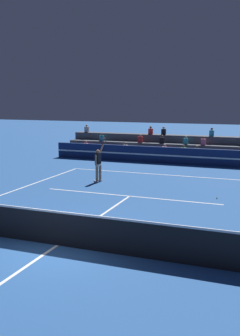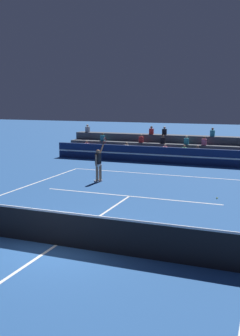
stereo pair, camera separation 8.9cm
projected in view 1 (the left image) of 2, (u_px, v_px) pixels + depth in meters
The scene contains 7 objects.
ground_plane at pixel (57, 245), 11.71m from camera, with size 120.00×120.00×0.00m, color #285699.
court_lines at pixel (57, 245), 11.71m from camera, with size 11.10×23.90×0.01m.
tennis_net at pixel (57, 228), 11.61m from camera, with size 12.00×0.10×1.10m.
sponsor_banner_wall at pixel (177, 156), 26.31m from camera, with size 18.00×0.26×1.10m.
bleacher_stand at pixel (185, 150), 28.63m from camera, with size 18.04×2.85×2.28m.
tennis_player at pixel (98, 163), 20.54m from camera, with size 0.35×1.32×2.32m.
tennis_ball at pixel (217, 198), 17.17m from camera, with size 0.07×0.07×0.07m, color #C6DB33.
Camera 1 is at (5.72, -9.73, 4.30)m, focal length 42.00 mm.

